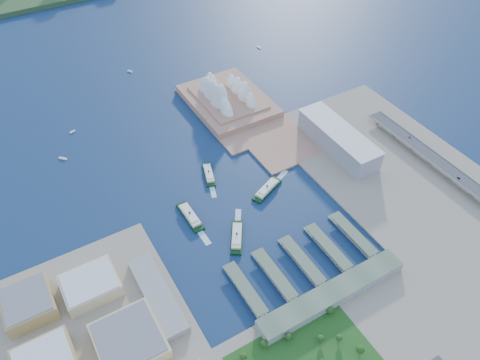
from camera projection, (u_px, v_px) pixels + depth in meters
ground at (261, 228)px, 640.57m from camera, size 3000.00×3000.00×0.00m
south_land at (364, 355)px, 509.43m from camera, size 720.00×180.00×3.00m
east_land at (415, 187)px, 695.52m from camera, size 240.00×500.00×3.00m
peninsula at (235, 108)px, 839.56m from camera, size 135.00×220.00×3.00m
opera_house at (228, 89)px, 829.80m from camera, size 134.00×180.00×58.00m
toaster_building at (338, 139)px, 746.52m from camera, size 45.00×155.00×35.00m
expressway at (450, 174)px, 705.90m from camera, size 26.00×340.00×11.85m
west_buildings at (97, 354)px, 495.11m from camera, size 200.00×280.00×27.00m
ferry_wharves at (302, 261)px, 595.94m from camera, size 184.00×90.00×9.30m
terminal_building at (332, 294)px, 556.10m from camera, size 200.00×28.00×12.00m
ferry_a at (190, 215)px, 650.89m from camera, size 16.02×60.36×11.38m
ferry_b at (209, 173)px, 713.00m from camera, size 28.78×53.91×9.90m
ferry_c at (237, 236)px, 624.55m from camera, size 43.11×56.08×10.82m
ferry_d at (267, 188)px, 688.94m from camera, size 59.51×37.14×11.05m
boat_a at (63, 158)px, 742.78m from camera, size 12.17×12.60×2.70m
boat_b at (72, 132)px, 791.95m from camera, size 10.13×5.90×2.58m
boat_c at (259, 47)px, 1000.64m from camera, size 4.63×11.21×2.45m
boat_e at (130, 71)px, 931.06m from camera, size 8.51×11.68×2.78m
car_b at (459, 178)px, 689.65m from camera, size 1.52×4.36×1.44m
car_c at (410, 137)px, 758.86m from camera, size 1.81×4.46×1.29m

